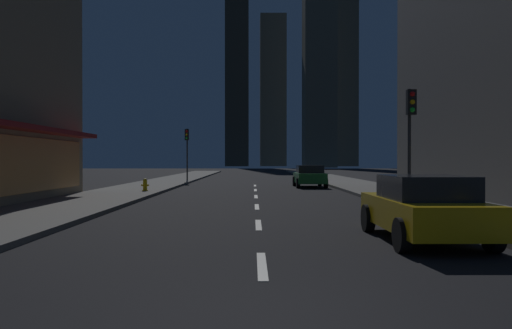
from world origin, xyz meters
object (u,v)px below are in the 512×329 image
object	(u,v)px
car_parked_near	(423,208)
traffic_light_near_right	(411,121)
traffic_light_far_left	(187,143)
car_parked_far	(309,176)
fire_hydrant_far_left	(145,185)

from	to	relation	value
car_parked_near	traffic_light_near_right	xyz separation A→B (m)	(1.90, 6.79, 2.45)
car_parked_near	traffic_light_far_left	bearing A→B (deg)	107.34
traffic_light_near_right	traffic_light_far_left	bearing A→B (deg)	116.21
traffic_light_far_left	car_parked_far	bearing A→B (deg)	-39.27
car_parked_far	fire_hydrant_far_left	bearing A→B (deg)	-146.59
car_parked_near	fire_hydrant_far_left	size ratio (longest dim) A/B	6.48
fire_hydrant_far_left	traffic_light_near_right	xyz separation A→B (m)	(11.40, -8.64, 2.74)
car_parked_near	fire_hydrant_far_left	xyz separation A→B (m)	(-9.50, 15.43, -0.29)
traffic_light_near_right	traffic_light_far_left	size ratio (longest dim) A/B	1.00
car_parked_far	traffic_light_near_right	size ratio (longest dim) A/B	1.01
car_parked_far	fire_hydrant_far_left	xyz separation A→B (m)	(-9.50, -6.27, -0.29)
car_parked_near	fire_hydrant_far_left	distance (m)	18.13
fire_hydrant_far_left	traffic_light_far_left	distance (m)	13.98
fire_hydrant_far_left	traffic_light_far_left	size ratio (longest dim) A/B	0.16
car_parked_far	traffic_light_far_left	distance (m)	12.01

